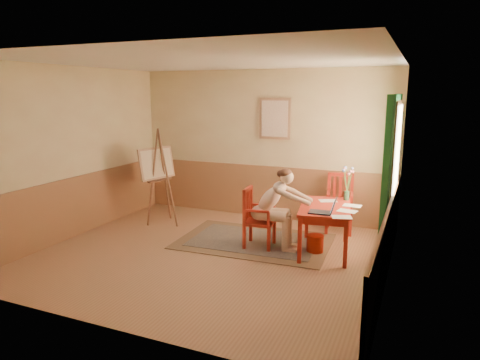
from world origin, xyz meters
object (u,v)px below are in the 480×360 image
at_px(easel, 158,167).
at_px(table, 325,212).
at_px(chair_left, 257,218).
at_px(figure, 275,205).
at_px(laptop, 325,210).
at_px(chair_back, 340,203).

bearing_deg(easel, table, -6.24).
bearing_deg(chair_left, figure, 3.95).
distance_m(chair_left, easel, 2.27).
bearing_deg(easel, laptop, -13.08).
distance_m(table, chair_left, 1.05).
xyz_separation_m(table, chair_left, (-1.02, -0.19, -0.16)).
height_order(chair_left, easel, easel).
bearing_deg(laptop, figure, 163.44).
distance_m(chair_back, figure, 1.50).
bearing_deg(chair_left, chair_back, 51.49).
bearing_deg(laptop, chair_left, 168.71).
relative_size(laptop, easel, 0.22).
distance_m(table, chair_back, 1.12).
xyz_separation_m(table, easel, (-3.15, 0.34, 0.41)).
relative_size(chair_left, chair_back, 0.94).
relative_size(table, easel, 0.74).
relative_size(chair_back, easel, 0.57).
relative_size(table, chair_left, 1.38).
height_order(table, chair_back, chair_back).
distance_m(laptop, easel, 3.32).
xyz_separation_m(table, chair_back, (0.02, 1.12, -0.13)).
xyz_separation_m(chair_left, easel, (-2.13, 0.53, 0.57)).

